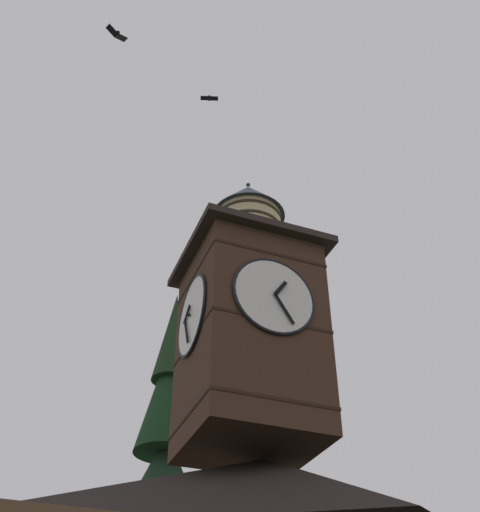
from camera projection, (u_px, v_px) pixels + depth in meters
name	position (u px, v px, depth m)	size (l,w,h in m)	color
clock_tower	(249.00, 319.00, 20.64)	(4.44, 4.44, 10.24)	#422B1E
flying_bird_high	(209.00, 98.00, 25.75)	(0.72, 0.41, 0.15)	black
flying_bird_low	(117.00, 34.00, 20.04)	(0.73, 0.47, 0.16)	black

